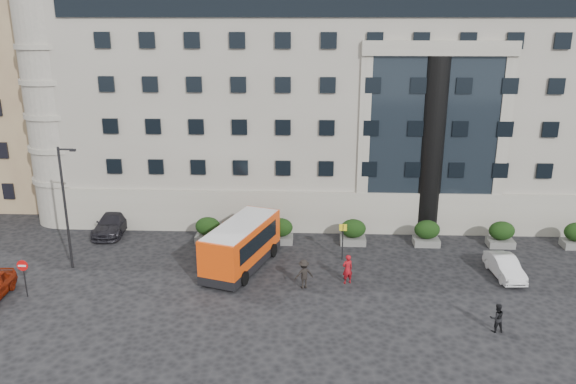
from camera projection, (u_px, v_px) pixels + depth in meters
The scene contains 21 objects.
ground at pixel (253, 293), 32.96m from camera, with size 120.00×120.00×0.00m, color black.
civic_building at pixel (341, 92), 51.02m from camera, with size 44.00×24.00×18.00m, color gray.
entrance_column at pixel (431, 148), 40.36m from camera, with size 1.80×1.80×13.00m, color black.
apartment_near at pixel (6, 82), 50.03m from camera, with size 14.00×14.00×20.00m, color #8E6F52.
apartment_far at pixel (59, 57), 67.03m from camera, with size 13.00×13.00×22.00m, color brown.
hedge_a at pixel (208, 229), 40.28m from camera, with size 1.80×1.26×1.84m.
hedge_b at pixel (280, 231), 40.07m from camera, with size 1.80×1.26×1.84m.
hedge_c at pixel (353, 232), 39.86m from camera, with size 1.80×1.26×1.84m.
hedge_d at pixel (427, 233), 39.65m from camera, with size 1.80×1.26×1.84m.
hedge_e at pixel (501, 234), 39.44m from camera, with size 1.80×1.26×1.84m.
street_lamp at pixel (66, 204), 35.00m from camera, with size 1.16×0.18×8.00m.
bus_stop_sign at pixel (343, 236), 36.99m from camera, with size 0.50×0.08×2.52m.
no_entry_sign at pixel (23, 271), 32.00m from camera, with size 0.64×0.16×2.32m.
minibus at pixel (242, 244), 35.89m from camera, with size 4.64×7.57×2.99m.
red_truck at pixel (99, 187), 48.01m from camera, with size 3.41×6.07×3.10m.
parked_car_c at pixel (113, 223), 42.10m from camera, with size 2.08×5.12×1.48m, color black.
parked_car_d at pixel (136, 200), 47.53m from camera, with size 2.17×4.70×1.31m, color black.
white_taxi at pixel (505, 267), 34.91m from camera, with size 1.37×3.92×1.29m, color silver.
pedestrian_a at pixel (347, 269), 33.92m from camera, with size 0.68×0.45×1.86m, color maroon.
pedestrian_b at pixel (497, 318), 28.72m from camera, with size 0.76×0.59×1.56m, color black.
pedestrian_c at pixel (304, 274), 33.35m from camera, with size 1.16×0.67×1.80m, color black.
Camera 1 is at (3.35, -29.58, 15.48)m, focal length 35.00 mm.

